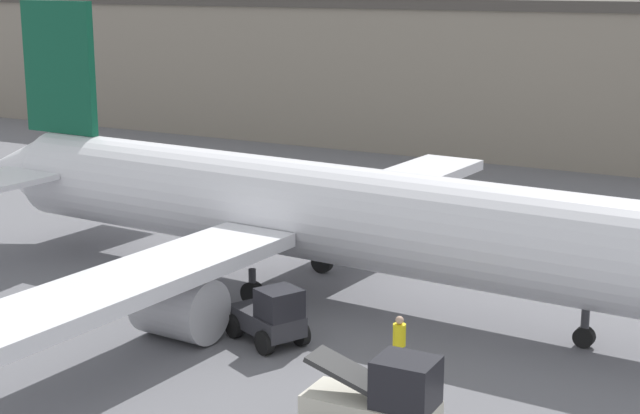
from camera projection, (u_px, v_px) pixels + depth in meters
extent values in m
plane|color=slate|center=(320.00, 294.00, 37.95)|extent=(400.00, 400.00, 0.00)
cube|color=gray|center=(445.00, 72.00, 73.87)|extent=(92.17, 17.82, 9.84)
cube|color=#47423D|center=(447.00, 1.00, 72.65)|extent=(92.17, 18.17, 0.70)
cylinder|color=white|center=(320.00, 212.00, 37.19)|extent=(29.01, 5.49, 3.76)
cone|color=white|center=(23.00, 167.00, 45.79)|extent=(4.34, 3.81, 3.57)
cube|color=white|center=(394.00, 185.00, 45.17)|extent=(3.95, 13.64, 0.50)
cube|color=white|center=(136.00, 280.00, 31.02)|extent=(3.95, 13.64, 0.50)
cylinder|color=#ADADB2|center=(372.00, 225.00, 43.85)|extent=(2.83, 2.37, 2.21)
cylinder|color=#ADADB2|center=(179.00, 306.00, 33.02)|extent=(2.83, 2.37, 2.21)
cube|color=#0C4C33|center=(59.00, 68.00, 43.22)|extent=(4.08, 0.61, 5.81)
cube|color=white|center=(129.00, 152.00, 47.62)|extent=(3.65, 4.70, 0.24)
cylinder|color=#38383D|center=(585.00, 327.00, 32.37)|extent=(0.28, 0.28, 1.40)
cylinder|color=black|center=(584.00, 337.00, 32.45)|extent=(0.72, 0.39, 0.70)
cylinder|color=#38383D|center=(252.00, 287.00, 36.53)|extent=(0.28, 0.28, 1.40)
cylinder|color=black|center=(253.00, 293.00, 36.59)|extent=(0.92, 0.40, 0.90)
cylinder|color=#38383D|center=(322.00, 256.00, 40.54)|extent=(0.28, 0.28, 1.40)
cylinder|color=black|center=(322.00, 262.00, 40.60)|extent=(0.92, 0.40, 0.90)
cylinder|color=#1E2338|center=(399.00, 359.00, 30.35)|extent=(0.30, 0.30, 0.89)
cylinder|color=yellow|center=(399.00, 335.00, 30.17)|extent=(0.41, 0.41, 0.70)
sphere|color=tan|center=(400.00, 320.00, 30.05)|extent=(0.26, 0.26, 0.26)
cube|color=beige|center=(370.00, 414.00, 25.72)|extent=(3.57, 1.58, 0.90)
cube|color=black|center=(406.00, 382.00, 25.03)|extent=(1.59, 1.38, 1.28)
cube|color=#333333|center=(349.00, 372.00, 25.76)|extent=(2.22, 1.10, 0.83)
cylinder|color=black|center=(341.00, 410.00, 27.02)|extent=(0.70, 0.30, 0.70)
cube|color=#2D2D33|center=(267.00, 320.00, 32.88)|extent=(3.09, 2.46, 0.67)
cube|color=black|center=(279.00, 303.00, 32.08)|extent=(1.64, 1.68, 0.96)
cylinder|color=black|center=(265.00, 343.00, 31.79)|extent=(0.86, 0.60, 0.82)
cylinder|color=black|center=(301.00, 333.00, 32.61)|extent=(0.86, 0.60, 0.82)
cylinder|color=black|center=(234.00, 326.00, 33.30)|extent=(0.86, 0.60, 0.82)
cylinder|color=black|center=(269.00, 318.00, 34.12)|extent=(0.86, 0.60, 0.82)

